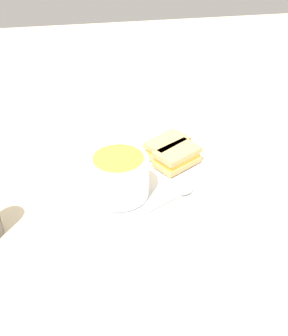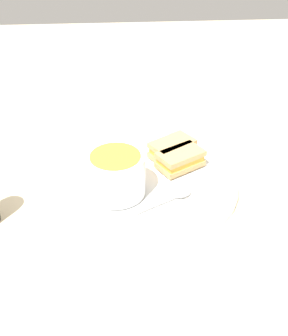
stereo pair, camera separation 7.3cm
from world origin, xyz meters
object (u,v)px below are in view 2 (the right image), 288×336
at_px(soup_bowl, 116,174).
at_px(sandwich_half_near, 180,159).
at_px(spoon, 178,194).
at_px(sandwich_half_far, 172,148).

relative_size(soup_bowl, sandwich_half_near, 1.01).
bearing_deg(spoon, soup_bowl, 140.46).
xyz_separation_m(soup_bowl, spoon, (-0.11, 0.02, -0.03)).
relative_size(spoon, sandwich_half_far, 1.04).
xyz_separation_m(soup_bowl, sandwich_half_near, (-0.13, -0.07, -0.02)).
height_order(spoon, sandwich_half_near, sandwich_half_near).
bearing_deg(soup_bowl, sandwich_half_near, -150.62).
xyz_separation_m(soup_bowl, sandwich_half_far, (-0.11, -0.11, -0.02)).
bearing_deg(sandwich_half_near, soup_bowl, 29.38).
distance_m(spoon, sandwich_half_near, 0.10).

